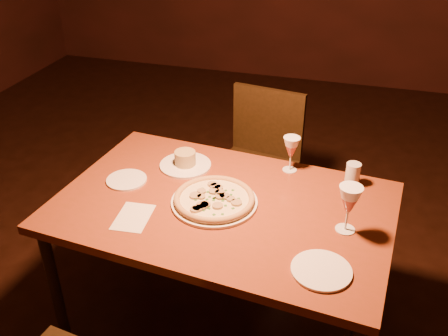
# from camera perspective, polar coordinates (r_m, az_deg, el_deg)

# --- Properties ---
(floor) EXTENTS (7.00, 7.00, 0.00)m
(floor) POSITION_cam_1_polar(r_m,az_deg,el_deg) (2.60, -0.71, -17.22)
(floor) COLOR black
(floor) RESTS_ON ground
(dining_table) EXTENTS (1.46, 1.01, 0.74)m
(dining_table) POSITION_cam_1_polar(r_m,az_deg,el_deg) (2.13, -0.12, -5.50)
(dining_table) COLOR maroon
(dining_table) RESTS_ON floor
(chair_far) EXTENTS (0.49, 0.49, 0.89)m
(chair_far) POSITION_cam_1_polar(r_m,az_deg,el_deg) (2.89, 3.97, 1.01)
(chair_far) COLOR black
(chair_far) RESTS_ON floor
(pizza_plate) EXTENTS (0.36, 0.36, 0.04)m
(pizza_plate) POSITION_cam_1_polar(r_m,az_deg,el_deg) (2.07, -1.12, -3.59)
(pizza_plate) COLOR white
(pizza_plate) RESTS_ON dining_table
(ramekin_saucer) EXTENTS (0.24, 0.24, 0.08)m
(ramekin_saucer) POSITION_cam_1_polar(r_m,az_deg,el_deg) (2.34, -4.45, 0.74)
(ramekin_saucer) COLOR white
(ramekin_saucer) RESTS_ON dining_table
(wine_glass_far) EXTENTS (0.08, 0.08, 0.17)m
(wine_glass_far) POSITION_cam_1_polar(r_m,az_deg,el_deg) (2.29, 7.64, 1.58)
(wine_glass_far) COLOR #AF4E49
(wine_glass_far) RESTS_ON dining_table
(wine_glass_right) EXTENTS (0.09, 0.09, 0.20)m
(wine_glass_right) POSITION_cam_1_polar(r_m,az_deg,el_deg) (1.94, 14.01, -4.56)
(wine_glass_right) COLOR #AF4E49
(wine_glass_right) RESTS_ON dining_table
(water_tumbler) EXTENTS (0.06, 0.06, 0.11)m
(water_tumbler) POSITION_cam_1_polar(r_m,az_deg,el_deg) (2.25, 14.49, -0.71)
(water_tumbler) COLOR silver
(water_tumbler) RESTS_ON dining_table
(side_plate_left) EXTENTS (0.18, 0.18, 0.01)m
(side_plate_left) POSITION_cam_1_polar(r_m,az_deg,el_deg) (2.27, -11.07, -1.34)
(side_plate_left) COLOR white
(side_plate_left) RESTS_ON dining_table
(side_plate_near) EXTENTS (0.21, 0.21, 0.01)m
(side_plate_near) POSITION_cam_1_polar(r_m,az_deg,el_deg) (1.79, 11.06, -11.40)
(side_plate_near) COLOR white
(side_plate_near) RESTS_ON dining_table
(menu_card) EXTENTS (0.15, 0.20, 0.00)m
(menu_card) POSITION_cam_1_polar(r_m,az_deg,el_deg) (2.04, -10.33, -5.54)
(menu_card) COLOR silver
(menu_card) RESTS_ON dining_table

